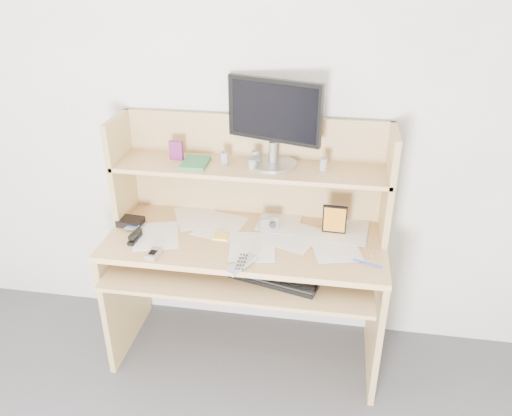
% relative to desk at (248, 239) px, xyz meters
% --- Properties ---
extents(back_wall, '(3.60, 0.04, 2.50)m').
position_rel_desk_xyz_m(back_wall, '(0.00, 0.24, 0.56)').
color(back_wall, silver).
rests_on(back_wall, floor).
extents(desk, '(1.40, 0.70, 1.30)m').
position_rel_desk_xyz_m(desk, '(0.00, 0.00, 0.00)').
color(desk, tan).
rests_on(desk, floor).
extents(paper_clutter, '(1.32, 0.54, 0.01)m').
position_rel_desk_xyz_m(paper_clutter, '(0.00, -0.08, 0.06)').
color(paper_clutter, white).
rests_on(paper_clutter, desk).
extents(keyboard, '(0.45, 0.26, 0.03)m').
position_rel_desk_xyz_m(keyboard, '(0.17, -0.27, -0.03)').
color(keyboard, black).
rests_on(keyboard, desk).
extents(tv_remote, '(0.13, 0.19, 0.02)m').
position_rel_desk_xyz_m(tv_remote, '(0.03, -0.34, 0.07)').
color(tv_remote, '#9C9C97').
rests_on(tv_remote, paper_clutter).
extents(flip_phone, '(0.06, 0.10, 0.02)m').
position_rel_desk_xyz_m(flip_phone, '(-0.40, -0.32, 0.07)').
color(flip_phone, '#B7B7B9').
rests_on(flip_phone, paper_clutter).
extents(stapler, '(0.04, 0.12, 0.04)m').
position_rel_desk_xyz_m(stapler, '(-0.54, -0.19, 0.08)').
color(stapler, black).
rests_on(stapler, paper_clutter).
extents(wallet, '(0.13, 0.11, 0.03)m').
position_rel_desk_xyz_m(wallet, '(-0.62, -0.05, 0.08)').
color(wallet, black).
rests_on(wallet, paper_clutter).
extents(sticky_note_pad, '(0.07, 0.07, 0.01)m').
position_rel_desk_xyz_m(sticky_note_pad, '(-0.12, -0.09, 0.06)').
color(sticky_note_pad, yellow).
rests_on(sticky_note_pad, desk).
extents(digital_camera, '(0.10, 0.07, 0.06)m').
position_rel_desk_xyz_m(digital_camera, '(0.10, 0.03, 0.09)').
color(digital_camera, '#A8A8AA').
rests_on(digital_camera, paper_clutter).
extents(game_case, '(0.12, 0.02, 0.17)m').
position_rel_desk_xyz_m(game_case, '(0.44, 0.02, 0.15)').
color(game_case, black).
rests_on(game_case, paper_clutter).
extents(blue_pen, '(0.14, 0.05, 0.01)m').
position_rel_desk_xyz_m(blue_pen, '(0.60, -0.23, 0.07)').
color(blue_pen, '#1A36C6').
rests_on(blue_pen, paper_clutter).
extents(card_box, '(0.07, 0.03, 0.10)m').
position_rel_desk_xyz_m(card_box, '(-0.39, 0.10, 0.44)').
color(card_box, maroon).
rests_on(card_box, desk).
extents(shelf_book, '(0.13, 0.18, 0.02)m').
position_rel_desk_xyz_m(shelf_book, '(-0.28, 0.04, 0.40)').
color(shelf_book, '#2D7240').
rests_on(shelf_book, desk).
extents(chip_stack_a, '(0.06, 0.06, 0.06)m').
position_rel_desk_xyz_m(chip_stack_a, '(-0.13, 0.08, 0.42)').
color(chip_stack_a, black).
rests_on(chip_stack_a, desk).
extents(chip_stack_b, '(0.05, 0.05, 0.07)m').
position_rel_desk_xyz_m(chip_stack_b, '(0.02, 0.10, 0.42)').
color(chip_stack_b, white).
rests_on(chip_stack_b, desk).
extents(chip_stack_c, '(0.05, 0.05, 0.05)m').
position_rel_desk_xyz_m(chip_stack_c, '(0.02, 0.03, 0.41)').
color(chip_stack_c, black).
rests_on(chip_stack_c, desk).
extents(chip_stack_d, '(0.05, 0.05, 0.07)m').
position_rel_desk_xyz_m(chip_stack_d, '(0.36, 0.06, 0.42)').
color(chip_stack_d, white).
rests_on(chip_stack_d, desk).
extents(monitor, '(0.48, 0.25, 0.42)m').
position_rel_desk_xyz_m(monitor, '(0.11, 0.12, 0.61)').
color(monitor, '#A8A9AD').
rests_on(monitor, desk).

